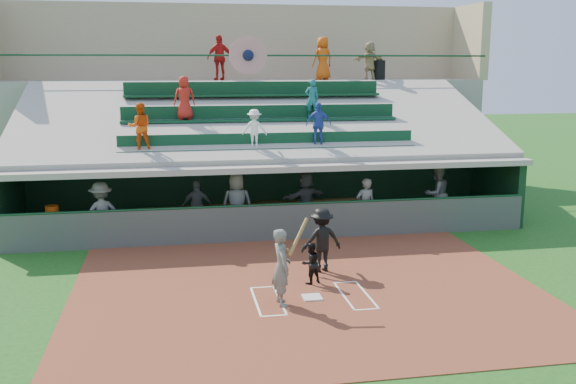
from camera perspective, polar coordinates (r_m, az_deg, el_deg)
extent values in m
plane|color=#194B15|center=(14.88, 2.15, -9.46)|extent=(100.00, 100.00, 0.00)
cube|color=brown|center=(15.33, 1.75, -8.77)|extent=(11.00, 9.00, 0.02)
cube|color=silver|center=(14.87, 2.15, -9.33)|extent=(0.43, 0.43, 0.03)
cube|color=silver|center=(14.74, -0.74, -9.56)|extent=(0.05, 1.80, 0.01)
cube|color=silver|center=(15.04, 4.98, -9.17)|extent=(0.05, 1.80, 0.01)
cube|color=white|center=(14.66, -2.89, -9.69)|extent=(0.05, 1.80, 0.01)
cube|color=white|center=(15.19, 7.01, -9.00)|extent=(0.05, 1.80, 0.01)
cube|color=white|center=(15.53, -2.30, -8.45)|extent=(0.60, 0.05, 0.01)
cube|color=silver|center=(15.92, 5.10, -7.98)|extent=(0.60, 0.05, 0.01)
cube|color=white|center=(13.87, -1.26, -10.94)|extent=(0.60, 0.05, 0.01)
cube|color=silver|center=(14.31, 7.02, -10.31)|extent=(0.60, 0.05, 0.01)
cube|color=gray|center=(21.21, -1.74, -3.02)|extent=(16.00, 3.50, 0.04)
cube|color=gray|center=(27.41, -3.86, 5.07)|extent=(20.00, 3.00, 4.60)
cube|color=#494E49|center=(19.41, -0.98, -2.77)|extent=(16.00, 0.06, 1.10)
cylinder|color=#133C21|center=(19.28, -0.99, -1.13)|extent=(16.00, 0.08, 0.08)
cube|color=black|center=(22.67, -2.41, 0.70)|extent=(16.00, 0.25, 2.20)
cube|color=black|center=(21.35, -23.51, -0.91)|extent=(0.25, 3.50, 2.20)
cube|color=black|center=(23.49, 17.93, 0.53)|extent=(0.25, 3.50, 2.20)
cube|color=gray|center=(20.78, -1.77, 2.81)|extent=(16.40, 3.90, 0.18)
cube|color=gray|center=(24.37, -2.97, 1.57)|extent=(16.40, 3.50, 2.30)
cube|color=#99978B|center=(25.83, -3.46, 4.69)|extent=(16.40, 0.30, 4.60)
cube|color=gray|center=(22.46, -2.49, 6.65)|extent=(16.40, 6.51, 2.37)
cube|color=#0D3A22|center=(20.18, -1.55, 3.84)|extent=(9.40, 0.42, 0.08)
cube|color=#0C3720|center=(20.34, -1.64, 4.64)|extent=(9.40, 0.06, 0.45)
cube|color=#0D3A22|center=(21.97, -2.31, 6.42)|extent=(9.40, 0.42, 0.08)
cube|color=#0B331C|center=(22.15, -2.39, 7.13)|extent=(9.40, 0.06, 0.45)
cube|color=#0B341B|center=(23.80, -2.97, 8.60)|extent=(9.40, 0.42, 0.08)
cube|color=#0C341B|center=(23.99, -3.03, 9.24)|extent=(9.40, 0.06, 0.45)
imported|color=#D34A0C|center=(19.99, -13.03, 5.68)|extent=(0.75, 0.61, 1.44)
imported|color=white|center=(20.14, -3.00, 5.65)|extent=(0.84, 0.58, 1.20)
imported|color=#2947A4|center=(20.49, 2.74, 6.02)|extent=(0.84, 0.39, 1.39)
imported|color=#AC1C13|center=(21.81, -9.19, 8.26)|extent=(0.73, 0.50, 1.45)
imported|color=#166167|center=(22.33, 2.15, 8.30)|extent=(0.50, 0.34, 1.32)
cylinder|color=#133D22|center=(25.76, -3.58, 12.03)|extent=(20.00, 0.07, 0.07)
cylinder|color=#B11E19|center=(25.74, -3.57, 12.03)|extent=(1.50, 0.06, 1.50)
sphere|color=#0D1536|center=(25.71, -3.56, 12.03)|extent=(0.44, 0.44, 0.44)
cube|color=tan|center=(28.75, -4.31, 13.14)|extent=(20.00, 0.40, 3.20)
cube|color=tan|center=(30.06, 15.84, 12.67)|extent=(0.40, 3.00, 3.20)
imported|color=#555752|center=(14.21, -0.59, -6.68)|extent=(0.48, 0.67, 1.73)
cylinder|color=olive|center=(13.93, 0.93, -3.98)|extent=(0.56, 0.54, 0.75)
sphere|color=brown|center=(14.12, -0.07, -5.24)|extent=(0.10, 0.10, 0.10)
imported|color=black|center=(15.65, 2.01, -6.34)|extent=(0.61, 0.55, 1.02)
imported|color=black|center=(16.50, 3.00, -4.25)|extent=(1.16, 0.78, 1.66)
cube|color=olive|center=(22.49, -2.26, -1.51)|extent=(16.06, 2.33, 0.48)
cube|color=white|center=(20.36, -20.19, -3.22)|extent=(0.96, 0.80, 0.74)
cylinder|color=#C5470B|center=(20.17, -20.23, -1.70)|extent=(0.39, 0.39, 0.39)
imported|color=#575A55|center=(19.66, -16.25, -1.80)|extent=(1.35, 1.03, 1.85)
imported|color=#565954|center=(20.54, -8.06, -1.23)|extent=(0.97, 0.45, 1.62)
imported|color=#5D605A|center=(19.99, -4.56, -1.05)|extent=(1.01, 0.71, 1.93)
imported|color=#545651|center=(21.17, 1.58, -0.56)|extent=(1.70, 1.13, 1.75)
imported|color=#565853|center=(20.21, 6.88, -1.22)|extent=(0.70, 0.52, 1.75)
imported|color=#61645E|center=(22.05, 13.08, -0.14)|extent=(1.12, 0.98, 1.93)
cylinder|color=black|center=(27.42, 8.06, 10.67)|extent=(0.55, 0.55, 0.82)
imported|color=#B11514|center=(26.67, -6.08, 11.77)|extent=(1.15, 0.72, 1.82)
imported|color=#CF4C0C|center=(27.42, 3.10, 11.77)|extent=(1.00, 0.80, 1.79)
imported|color=tan|center=(27.03, 7.25, 11.48)|extent=(1.54, 0.89, 1.58)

